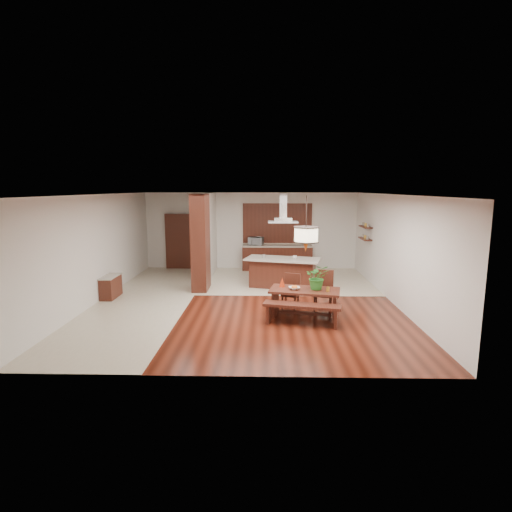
{
  "coord_description": "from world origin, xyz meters",
  "views": [
    {
      "loc": [
        0.55,
        -10.65,
        3.08
      ],
      "look_at": [
        0.3,
        0.0,
        1.25
      ],
      "focal_mm": 28.0,
      "sensor_mm": 36.0,
      "label": 1
    }
  ],
  "objects_px": {
    "hallway_console": "(111,287)",
    "dining_bench": "(302,314)",
    "microwave": "(256,241)",
    "dining_chair_right": "(323,292)",
    "island_cup": "(295,257)",
    "dining_table": "(305,297)",
    "range_hood": "(283,208)",
    "dining_chair_left": "(290,292)",
    "foliage_plant": "(317,277)",
    "kitchen_island": "(282,272)",
    "fruit_bowl": "(294,288)",
    "pendant_lantern": "(306,224)"
  },
  "relations": [
    {
      "from": "pendant_lantern",
      "to": "fruit_bowl",
      "type": "relative_size",
      "value": 5.1
    },
    {
      "from": "dining_chair_left",
      "to": "range_hood",
      "type": "distance_m",
      "value": 3.06
    },
    {
      "from": "dining_chair_left",
      "to": "range_hood",
      "type": "relative_size",
      "value": 1.01
    },
    {
      "from": "dining_chair_left",
      "to": "pendant_lantern",
      "type": "height_order",
      "value": "pendant_lantern"
    },
    {
      "from": "kitchen_island",
      "to": "foliage_plant",
      "type": "bearing_deg",
      "value": -62.39
    },
    {
      "from": "dining_bench",
      "to": "range_hood",
      "type": "relative_size",
      "value": 1.93
    },
    {
      "from": "hallway_console",
      "to": "dining_bench",
      "type": "height_order",
      "value": "hallway_console"
    },
    {
      "from": "dining_chair_left",
      "to": "kitchen_island",
      "type": "bearing_deg",
      "value": 111.67
    },
    {
      "from": "dining_table",
      "to": "dining_bench",
      "type": "bearing_deg",
      "value": -101.45
    },
    {
      "from": "range_hood",
      "to": "dining_table",
      "type": "bearing_deg",
      "value": -81.85
    },
    {
      "from": "dining_table",
      "to": "microwave",
      "type": "xyz_separation_m",
      "value": [
        -1.3,
        5.6,
        0.59
      ]
    },
    {
      "from": "dining_table",
      "to": "foliage_plant",
      "type": "height_order",
      "value": "foliage_plant"
    },
    {
      "from": "foliage_plant",
      "to": "range_hood",
      "type": "xyz_separation_m",
      "value": [
        -0.7,
        2.88,
        1.48
      ]
    },
    {
      "from": "range_hood",
      "to": "dining_bench",
      "type": "bearing_deg",
      "value": -85.14
    },
    {
      "from": "pendant_lantern",
      "to": "foliage_plant",
      "type": "relative_size",
      "value": 2.17
    },
    {
      "from": "dining_table",
      "to": "range_hood",
      "type": "height_order",
      "value": "range_hood"
    },
    {
      "from": "dining_chair_left",
      "to": "dining_chair_right",
      "type": "relative_size",
      "value": 0.88
    },
    {
      "from": "dining_bench",
      "to": "dining_chair_left",
      "type": "distance_m",
      "value": 1.19
    },
    {
      "from": "dining_bench",
      "to": "dining_chair_left",
      "type": "height_order",
      "value": "dining_chair_left"
    },
    {
      "from": "dining_chair_right",
      "to": "island_cup",
      "type": "bearing_deg",
      "value": 116.7
    },
    {
      "from": "dining_table",
      "to": "microwave",
      "type": "bearing_deg",
      "value": 103.09
    },
    {
      "from": "kitchen_island",
      "to": "microwave",
      "type": "height_order",
      "value": "microwave"
    },
    {
      "from": "dining_bench",
      "to": "island_cup",
      "type": "relative_size",
      "value": 13.61
    },
    {
      "from": "dining_bench",
      "to": "microwave",
      "type": "distance_m",
      "value": 6.36
    },
    {
      "from": "dining_chair_right",
      "to": "island_cup",
      "type": "distance_m",
      "value": 2.44
    },
    {
      "from": "dining_chair_right",
      "to": "foliage_plant",
      "type": "bearing_deg",
      "value": -103.26
    },
    {
      "from": "dining_table",
      "to": "foliage_plant",
      "type": "xyz_separation_m",
      "value": [
        0.29,
        -0.01,
        0.48
      ]
    },
    {
      "from": "dining_chair_right",
      "to": "range_hood",
      "type": "xyz_separation_m",
      "value": [
        -0.91,
        2.46,
        1.95
      ]
    },
    {
      "from": "fruit_bowl",
      "to": "island_cup",
      "type": "distance_m",
      "value": 2.78
    },
    {
      "from": "dining_bench",
      "to": "pendant_lantern",
      "type": "xyz_separation_m",
      "value": [
        0.12,
        0.58,
        2.0
      ]
    },
    {
      "from": "dining_chair_left",
      "to": "island_cup",
      "type": "relative_size",
      "value": 7.14
    },
    {
      "from": "pendant_lantern",
      "to": "island_cup",
      "type": "height_order",
      "value": "pendant_lantern"
    },
    {
      "from": "dining_bench",
      "to": "foliage_plant",
      "type": "xyz_separation_m",
      "value": [
        0.41,
        0.57,
        0.74
      ]
    },
    {
      "from": "dining_chair_left",
      "to": "foliage_plant",
      "type": "xyz_separation_m",
      "value": [
        0.59,
        -0.58,
        0.53
      ]
    },
    {
      "from": "kitchen_island",
      "to": "microwave",
      "type": "distance_m",
      "value": 2.94
    },
    {
      "from": "dining_table",
      "to": "pendant_lantern",
      "type": "distance_m",
      "value": 1.74
    },
    {
      "from": "dining_bench",
      "to": "range_hood",
      "type": "height_order",
      "value": "range_hood"
    },
    {
      "from": "dining_chair_left",
      "to": "fruit_bowl",
      "type": "relative_size",
      "value": 3.56
    },
    {
      "from": "dining_table",
      "to": "range_hood",
      "type": "relative_size",
      "value": 1.97
    },
    {
      "from": "dining_chair_left",
      "to": "dining_chair_right",
      "type": "height_order",
      "value": "dining_chair_right"
    },
    {
      "from": "dining_chair_right",
      "to": "kitchen_island",
      "type": "relative_size",
      "value": 0.43
    },
    {
      "from": "kitchen_island",
      "to": "range_hood",
      "type": "xyz_separation_m",
      "value": [
        0.0,
        0.0,
        1.99
      ]
    },
    {
      "from": "range_hood",
      "to": "hallway_console",
      "type": "bearing_deg",
      "value": -165.12
    },
    {
      "from": "dining_table",
      "to": "dining_bench",
      "type": "height_order",
      "value": "dining_table"
    },
    {
      "from": "dining_table",
      "to": "island_cup",
      "type": "xyz_separation_m",
      "value": [
        -0.05,
        2.74,
        0.48
      ]
    },
    {
      "from": "dining_chair_left",
      "to": "kitchen_island",
      "type": "height_order",
      "value": "kitchen_island"
    },
    {
      "from": "dining_table",
      "to": "kitchen_island",
      "type": "xyz_separation_m",
      "value": [
        -0.41,
        2.87,
        -0.02
      ]
    },
    {
      "from": "dining_bench",
      "to": "kitchen_island",
      "type": "height_order",
      "value": "kitchen_island"
    },
    {
      "from": "dining_table",
      "to": "pendant_lantern",
      "type": "height_order",
      "value": "pendant_lantern"
    },
    {
      "from": "dining_table",
      "to": "dining_chair_left",
      "type": "bearing_deg",
      "value": 117.84
    }
  ]
}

